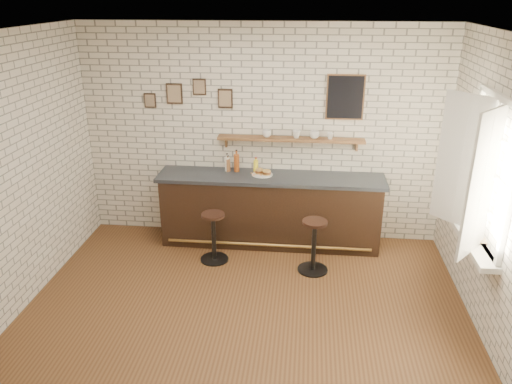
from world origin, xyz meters
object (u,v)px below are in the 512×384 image
shelf_cup_d (330,136)px  book_upper (471,236)px  bar_counter (270,210)px  bar_stool_right (314,244)px  bitters_bottle_amber (237,163)px  bitters_bottle_white (227,164)px  sandwich_plate (262,175)px  bar_stool_left (214,235)px  ciabatta_sandwich (263,172)px  bitters_bottle_brown (228,165)px  shelf_cup_a (267,134)px  shelf_cup_b (296,134)px  condiment_bottle_yellow (256,166)px  shelf_cup_c (314,135)px  book_lower (472,240)px

shelf_cup_d → book_upper: shelf_cup_d is taller
bar_counter → bar_stool_right: (0.61, -0.72, -0.13)m
bitters_bottle_amber → shelf_cup_d: size_ratio=3.51×
bitters_bottle_white → bitters_bottle_amber: bearing=-0.0°
sandwich_plate → bar_stool_left: 1.07m
sandwich_plate → book_upper: bearing=-32.5°
bar_stool_right → ciabatta_sandwich: bearing=133.9°
bitters_bottle_amber → bitters_bottle_brown: bearing=180.0°
bar_stool_left → shelf_cup_a: shelf_cup_a is taller
bitters_bottle_amber → shelf_cup_a: size_ratio=2.57×
book_upper → sandwich_plate: bearing=160.3°
shelf_cup_a → bitters_bottle_amber: bearing=-168.8°
bar_counter → bitters_bottle_white: 0.88m
ciabatta_sandwich → shelf_cup_b: bearing=21.4°
condiment_bottle_yellow → shelf_cup_b: 0.71m
shelf_cup_b → condiment_bottle_yellow: bearing=113.4°
bitters_bottle_amber → shelf_cup_d: bearing=2.7°
bitters_bottle_white → condiment_bottle_yellow: bitters_bottle_white is taller
ciabatta_sandwich → sandwich_plate: bearing=180.0°
shelf_cup_c → book_lower: 2.46m
condiment_bottle_yellow → book_lower: size_ratio=1.06×
sandwich_plate → shelf_cup_b: bearing=20.9°
shelf_cup_a → shelf_cup_b: 0.40m
condiment_bottle_yellow → shelf_cup_b: bearing=6.2°
ciabatta_sandwich → shelf_cup_c: (0.68, 0.17, 0.49)m
bitters_bottle_white → book_upper: bitters_bottle_white is taller
bar_counter → book_lower: 2.72m
bitters_bottle_white → condiment_bottle_yellow: bearing=0.0°
shelf_cup_c → shelf_cup_d: bearing=-88.8°
shelf_cup_d → ciabatta_sandwich: bearing=159.9°
sandwich_plate → condiment_bottle_yellow: size_ratio=1.32×
shelf_cup_d → book_lower: bearing=-80.5°
bitters_bottle_white → bitters_bottle_amber: 0.13m
bitters_bottle_white → book_lower: size_ratio=1.28×
ciabatta_sandwich → bitters_bottle_amber: bitters_bottle_amber is taller
bar_stool_left → shelf_cup_d: shelf_cup_d is taller
shelf_cup_c → shelf_cup_d: 0.21m
bar_stool_left → shelf_cup_b: 1.76m
ciabatta_sandwich → bar_stool_left: 1.10m
bitters_bottle_white → bar_counter: bearing=-12.9°
shelf_cup_c → book_upper: 2.43m
bar_stool_left → book_upper: 3.12m
shelf_cup_b → shelf_cup_d: 0.45m
shelf_cup_a → bitters_bottle_white: bearing=-170.7°
bar_counter → book_upper: bar_counter is taller
bitters_bottle_white → shelf_cup_d: (1.40, 0.06, 0.43)m
bar_stool_left → book_lower: size_ratio=3.39×
bitters_bottle_amber → condiment_bottle_yellow: bitters_bottle_amber is taller
book_lower → book_upper: (0.00, 0.04, 0.02)m
ciabatta_sandwich → bitters_bottle_amber: (-0.38, 0.11, 0.08)m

